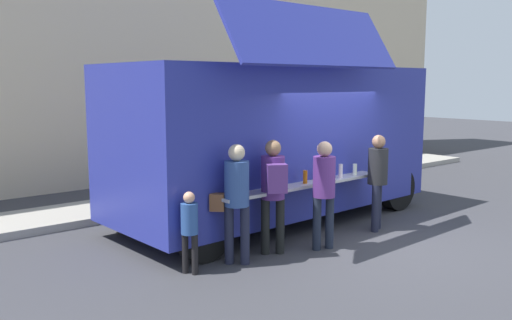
% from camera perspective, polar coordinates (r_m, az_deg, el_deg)
% --- Properties ---
extents(ground_plane, '(60.00, 60.00, 0.00)m').
position_cam_1_polar(ground_plane, '(9.47, 11.67, -8.36)').
color(ground_plane, '#38383D').
extents(curb_strip, '(28.00, 1.60, 0.15)m').
position_cam_1_polar(curb_strip, '(11.03, -23.52, -6.11)').
color(curb_strip, '#9E998E').
rests_on(curb_strip, ground).
extents(building_behind, '(32.00, 2.40, 8.78)m').
position_cam_1_polar(building_behind, '(14.85, -25.05, 14.08)').
color(building_behind, beige).
rests_on(building_behind, ground).
extents(food_truck_main, '(6.52, 3.35, 3.92)m').
position_cam_1_polar(food_truck_main, '(10.39, 2.08, 2.39)').
color(food_truck_main, '#2A3399').
rests_on(food_truck_main, ground).
extents(trash_bin, '(0.60, 0.60, 1.01)m').
position_cam_1_polar(trash_bin, '(14.70, 6.61, -0.34)').
color(trash_bin, '#2D6135').
rests_on(trash_bin, ground).
extents(customer_front_ordering, '(0.36, 0.36, 1.75)m').
position_cam_1_polar(customer_front_ordering, '(8.67, 7.18, -2.67)').
color(customer_front_ordering, '#1E2536').
rests_on(customer_front_ordering, ground).
extents(customer_mid_with_backpack, '(0.50, 0.58, 1.80)m').
position_cam_1_polar(customer_mid_with_backpack, '(8.33, 1.85, -2.68)').
color(customer_mid_with_backpack, black).
rests_on(customer_mid_with_backpack, ground).
extents(customer_rear_waiting, '(0.51, 0.52, 1.79)m').
position_cam_1_polar(customer_rear_waiting, '(7.90, -2.16, -3.57)').
color(customer_rear_waiting, '#1E2136').
rests_on(customer_rear_waiting, ground).
extents(customer_extra_browsing, '(0.35, 0.35, 1.74)m').
position_cam_1_polar(customer_extra_browsing, '(9.96, 12.71, -1.43)').
color(customer_extra_browsing, '#1F2236').
rests_on(customer_extra_browsing, ground).
extents(child_near_queue, '(0.24, 0.24, 1.18)m').
position_cam_1_polar(child_near_queue, '(7.62, -7.02, -6.83)').
color(child_near_queue, black).
rests_on(child_near_queue, ground).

